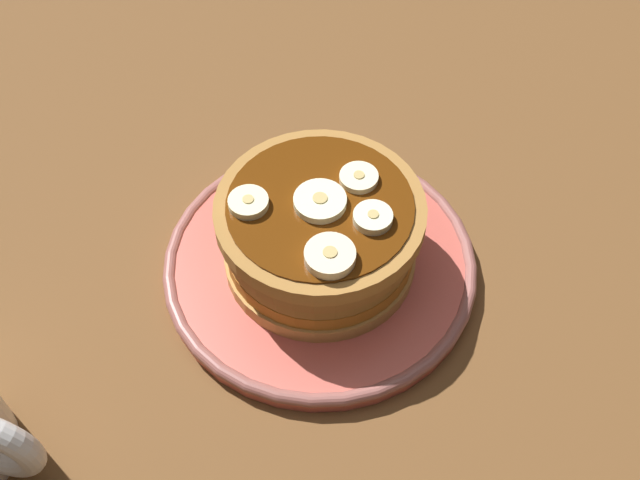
% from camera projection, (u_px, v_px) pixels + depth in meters
% --- Properties ---
extents(ground_plane, '(1.40, 1.40, 0.03)m').
position_uv_depth(ground_plane, '(320.00, 282.00, 0.58)').
color(ground_plane, brown).
extents(plate, '(0.23, 0.23, 0.02)m').
position_uv_depth(plate, '(320.00, 264.00, 0.56)').
color(plate, '#CC594C').
rests_on(plate, ground_plane).
extents(pancake_stack, '(0.15, 0.14, 0.06)m').
position_uv_depth(pancake_stack, '(319.00, 233.00, 0.53)').
color(pancake_stack, tan).
rests_on(pancake_stack, plate).
extents(banana_slice_0, '(0.04, 0.04, 0.01)m').
position_uv_depth(banana_slice_0, '(317.00, 196.00, 0.50)').
color(banana_slice_0, '#F1F2C2').
rests_on(banana_slice_0, pancake_stack).
extents(banana_slice_1, '(0.03, 0.03, 0.01)m').
position_uv_depth(banana_slice_1, '(373.00, 218.00, 0.49)').
color(banana_slice_1, '#F0EEC4').
rests_on(banana_slice_1, pancake_stack).
extents(banana_slice_2, '(0.03, 0.03, 0.01)m').
position_uv_depth(banana_slice_2, '(248.00, 203.00, 0.50)').
color(banana_slice_2, '#F6F0B6').
rests_on(banana_slice_2, pancake_stack).
extents(banana_slice_3, '(0.03, 0.03, 0.01)m').
position_uv_depth(banana_slice_3, '(359.00, 178.00, 0.51)').
color(banana_slice_3, '#FCF0BE').
rests_on(banana_slice_3, pancake_stack).
extents(banana_slice_4, '(0.03, 0.03, 0.01)m').
position_uv_depth(banana_slice_4, '(330.00, 257.00, 0.47)').
color(banana_slice_4, '#FCE5B9').
rests_on(banana_slice_4, pancake_stack).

